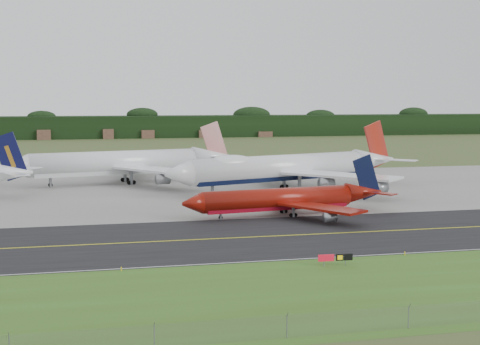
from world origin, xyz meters
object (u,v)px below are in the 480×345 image
object	(u,v)px
jet_ba_747	(287,168)
jet_red_737	(288,199)
jet_star_tail	(127,163)
taxiway_sign	(335,258)

from	to	relation	value
jet_ba_747	jet_red_737	bearing A→B (deg)	-106.17
jet_star_tail	taxiway_sign	xyz separation A→B (m)	(21.88, -92.56, -4.11)
jet_red_737	taxiway_sign	xyz separation A→B (m)	(-4.97, -37.99, -1.94)
jet_ba_747	jet_red_737	xyz separation A→B (m)	(-9.22, -31.79, -2.47)
jet_red_737	jet_ba_747	bearing A→B (deg)	73.83
jet_ba_747	jet_star_tail	distance (m)	42.66
jet_red_737	taxiway_sign	bearing A→B (deg)	-97.45
jet_star_tail	taxiway_sign	size ratio (longest dim) A/B	12.66
jet_ba_747	taxiway_sign	xyz separation A→B (m)	(-14.19, -69.78, -4.41)
jet_ba_747	jet_star_tail	xyz separation A→B (m)	(-36.07, 22.78, -0.30)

